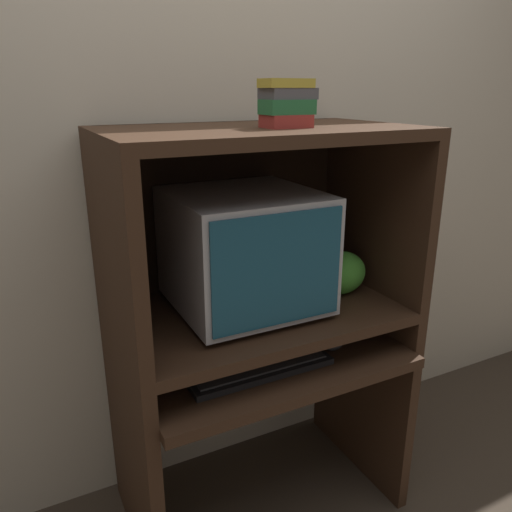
{
  "coord_description": "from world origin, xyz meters",
  "views": [
    {
      "loc": [
        -0.71,
        -1.08,
        1.5
      ],
      "look_at": [
        -0.01,
        0.29,
        0.99
      ],
      "focal_mm": 35.0,
      "sensor_mm": 36.0,
      "label": 1
    }
  ],
  "objects_px": {
    "snack_bag": "(341,273)",
    "book_stack": "(287,103)",
    "crt_monitor": "(244,250)",
    "mouse": "(333,345)",
    "keyboard": "(257,366)"
  },
  "relations": [
    {
      "from": "crt_monitor",
      "to": "snack_bag",
      "type": "xyz_separation_m",
      "value": [
        0.36,
        -0.04,
        -0.13
      ]
    },
    {
      "from": "snack_bag",
      "to": "book_stack",
      "type": "xyz_separation_m",
      "value": [
        -0.26,
        -0.04,
        0.58
      ]
    },
    {
      "from": "crt_monitor",
      "to": "book_stack",
      "type": "distance_m",
      "value": 0.47
    },
    {
      "from": "mouse",
      "to": "snack_bag",
      "type": "distance_m",
      "value": 0.26
    },
    {
      "from": "keyboard",
      "to": "snack_bag",
      "type": "bearing_deg",
      "value": 16.76
    },
    {
      "from": "keyboard",
      "to": "snack_bag",
      "type": "xyz_separation_m",
      "value": [
        0.39,
        0.12,
        0.21
      ]
    },
    {
      "from": "crt_monitor",
      "to": "keyboard",
      "type": "height_order",
      "value": "crt_monitor"
    },
    {
      "from": "mouse",
      "to": "book_stack",
      "type": "height_order",
      "value": "book_stack"
    },
    {
      "from": "snack_bag",
      "to": "book_stack",
      "type": "relative_size",
      "value": 1.21
    },
    {
      "from": "crt_monitor",
      "to": "mouse",
      "type": "distance_m",
      "value": 0.44
    },
    {
      "from": "keyboard",
      "to": "crt_monitor",
      "type": "bearing_deg",
      "value": 77.74
    },
    {
      "from": "snack_bag",
      "to": "mouse",
      "type": "bearing_deg",
      "value": -131.43
    },
    {
      "from": "keyboard",
      "to": "snack_bag",
      "type": "distance_m",
      "value": 0.46
    },
    {
      "from": "keyboard",
      "to": "mouse",
      "type": "bearing_deg",
      "value": -0.85
    },
    {
      "from": "crt_monitor",
      "to": "book_stack",
      "type": "relative_size",
      "value": 3.0
    }
  ]
}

